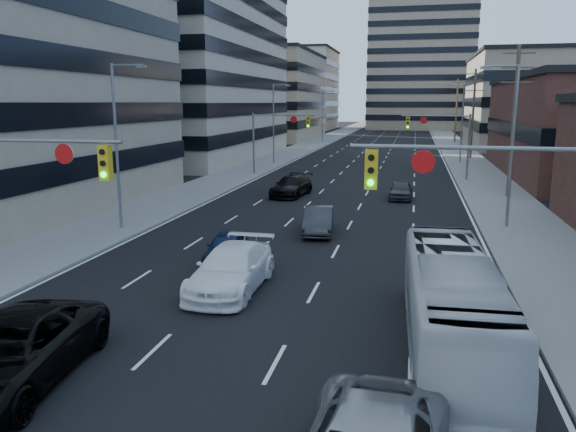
% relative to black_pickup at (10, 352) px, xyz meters
% --- Properties ---
extents(road_surface, '(18.00, 300.00, 0.02)m').
position_rel_black_pickup_xyz_m(road_surface, '(4.40, 126.50, -0.85)').
color(road_surface, black).
rests_on(road_surface, ground).
extents(sidewalk_left, '(5.00, 300.00, 0.15)m').
position_rel_black_pickup_xyz_m(sidewalk_left, '(-7.10, 126.50, -0.79)').
color(sidewalk_left, slate).
rests_on(sidewalk_left, ground).
extents(sidewalk_right, '(5.00, 300.00, 0.15)m').
position_rel_black_pickup_xyz_m(sidewalk_right, '(15.90, 126.50, -0.79)').
color(sidewalk_right, slate).
rests_on(sidewalk_right, ground).
extents(office_left_mid, '(26.00, 34.00, 28.00)m').
position_rel_black_pickup_xyz_m(office_left_mid, '(-22.60, 56.50, 13.14)').
color(office_left_mid, '#ADA089').
rests_on(office_left_mid, ground).
extents(office_left_far, '(20.00, 30.00, 16.00)m').
position_rel_black_pickup_xyz_m(office_left_far, '(-19.60, 96.50, 7.14)').
color(office_left_far, gray).
rests_on(office_left_far, ground).
extents(office_right_far, '(22.00, 28.00, 14.00)m').
position_rel_black_pickup_xyz_m(office_right_far, '(29.40, 84.50, 6.14)').
color(office_right_far, gray).
rests_on(office_right_far, ground).
extents(apartment_tower, '(26.00, 26.00, 58.00)m').
position_rel_black_pickup_xyz_m(apartment_tower, '(10.40, 146.50, 28.14)').
color(apartment_tower, gray).
rests_on(apartment_tower, ground).
extents(bg_block_left, '(24.00, 24.00, 20.00)m').
position_rel_black_pickup_xyz_m(bg_block_left, '(-23.60, 136.50, 9.14)').
color(bg_block_left, '#ADA089').
rests_on(bg_block_left, ground).
extents(bg_block_right, '(22.00, 22.00, 12.00)m').
position_rel_black_pickup_xyz_m(bg_block_right, '(36.40, 126.50, 5.14)').
color(bg_block_right, gray).
rests_on(bg_block_right, ground).
extents(signal_near_left, '(6.59, 0.33, 6.00)m').
position_rel_black_pickup_xyz_m(signal_near_left, '(-3.05, 4.50, 3.46)').
color(signal_near_left, slate).
rests_on(signal_near_left, ground).
extents(signal_near_right, '(6.59, 0.33, 6.00)m').
position_rel_black_pickup_xyz_m(signal_near_right, '(11.86, 4.50, 3.46)').
color(signal_near_right, slate).
rests_on(signal_near_right, ground).
extents(signal_far_left, '(6.09, 0.33, 6.00)m').
position_rel_black_pickup_xyz_m(signal_far_left, '(-3.28, 41.50, 3.44)').
color(signal_far_left, slate).
rests_on(signal_far_left, ground).
extents(signal_far_right, '(6.09, 0.33, 6.00)m').
position_rel_black_pickup_xyz_m(signal_far_right, '(12.09, 41.50, 3.44)').
color(signal_far_right, slate).
rests_on(signal_far_right, ground).
extents(utility_pole_block, '(2.20, 0.28, 11.00)m').
position_rel_black_pickup_xyz_m(utility_pole_block, '(16.60, 32.50, 4.91)').
color(utility_pole_block, '#4C3D2D').
rests_on(utility_pole_block, ground).
extents(utility_pole_midblock, '(2.20, 0.28, 11.00)m').
position_rel_black_pickup_xyz_m(utility_pole_midblock, '(16.60, 62.50, 4.91)').
color(utility_pole_midblock, '#4C3D2D').
rests_on(utility_pole_midblock, ground).
extents(utility_pole_distant, '(2.20, 0.28, 11.00)m').
position_rel_black_pickup_xyz_m(utility_pole_distant, '(16.60, 92.50, 4.91)').
color(utility_pole_distant, '#4C3D2D').
rests_on(utility_pole_distant, ground).
extents(streetlight_left_near, '(2.03, 0.22, 9.00)m').
position_rel_black_pickup_xyz_m(streetlight_left_near, '(-5.94, 16.50, 4.19)').
color(streetlight_left_near, slate).
rests_on(streetlight_left_near, ground).
extents(streetlight_left_mid, '(2.03, 0.22, 9.00)m').
position_rel_black_pickup_xyz_m(streetlight_left_mid, '(-5.94, 51.50, 4.19)').
color(streetlight_left_mid, slate).
rests_on(streetlight_left_mid, ground).
extents(streetlight_left_far, '(2.03, 0.22, 9.00)m').
position_rel_black_pickup_xyz_m(streetlight_left_far, '(-5.94, 86.50, 4.19)').
color(streetlight_left_far, slate).
rests_on(streetlight_left_far, ground).
extents(streetlight_right_near, '(2.03, 0.22, 9.00)m').
position_rel_black_pickup_xyz_m(streetlight_right_near, '(14.74, 21.50, 4.19)').
color(streetlight_right_near, slate).
rests_on(streetlight_right_near, ground).
extents(streetlight_right_far, '(2.03, 0.22, 9.00)m').
position_rel_black_pickup_xyz_m(streetlight_right_far, '(14.74, 56.50, 4.19)').
color(streetlight_right_far, slate).
rests_on(streetlight_right_far, ground).
extents(black_pickup, '(3.57, 6.51, 1.73)m').
position_rel_black_pickup_xyz_m(black_pickup, '(0.00, 0.00, 0.00)').
color(black_pickup, black).
rests_on(black_pickup, ground).
extents(white_van, '(2.33, 5.70, 1.65)m').
position_rel_black_pickup_xyz_m(white_van, '(3.12, 8.14, -0.04)').
color(white_van, white).
rests_on(white_van, ground).
extents(transit_bus, '(2.74, 10.01, 2.76)m').
position_rel_black_pickup_xyz_m(transit_bus, '(10.88, 4.55, 0.52)').
color(transit_bus, silver).
rests_on(transit_bus, ground).
extents(sedan_blue, '(1.90, 3.95, 1.30)m').
position_rel_black_pickup_xyz_m(sedan_blue, '(1.67, 11.82, -0.21)').
color(sedan_blue, '#0E1A3A').
rests_on(sedan_blue, ground).
extents(sedan_grey_center, '(2.00, 4.46, 1.42)m').
position_rel_black_pickup_xyz_m(sedan_grey_center, '(4.77, 18.08, -0.15)').
color(sedan_grey_center, '#2D2E30').
rests_on(sedan_grey_center, ground).
extents(sedan_black_far, '(2.73, 5.48, 1.53)m').
position_rel_black_pickup_xyz_m(sedan_black_far, '(0.71, 29.87, -0.10)').
color(sedan_black_far, black).
rests_on(sedan_black_far, ground).
extents(sedan_grey_right, '(1.66, 4.05, 1.37)m').
position_rel_black_pickup_xyz_m(sedan_grey_right, '(8.83, 30.38, -0.18)').
color(sedan_grey_right, '#37373A').
rests_on(sedan_grey_right, ground).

